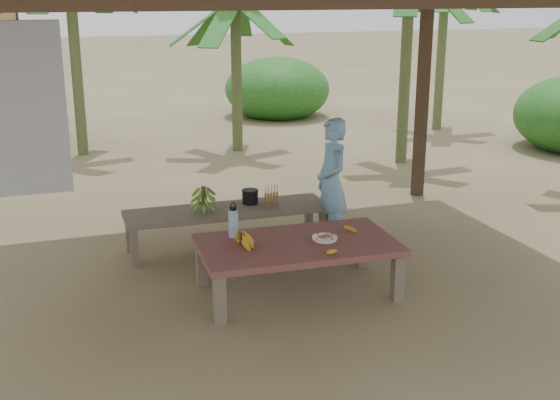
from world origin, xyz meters
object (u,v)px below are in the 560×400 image
object	(u,v)px
work_table	(297,249)
cooking_pot	(250,197)
plate	(325,238)
ripe_banana_bunch	(240,240)
woman	(332,183)
bench	(227,213)
water_flask	(233,222)

from	to	relation	value
work_table	cooking_pot	distance (m)	1.47
work_table	plate	bearing A→B (deg)	-4.60
work_table	cooking_pot	xyz separation A→B (m)	(-0.02, 1.47, 0.09)
cooking_pot	ripe_banana_bunch	bearing A→B (deg)	-109.73
work_table	ripe_banana_bunch	bearing A→B (deg)	179.99
woman	cooking_pot	bearing A→B (deg)	-112.45
work_table	woman	distance (m)	1.39
work_table	plate	distance (m)	0.27
cooking_pot	woman	size ratio (longest dim) A/B	0.12
bench	ripe_banana_bunch	world-z (taller)	ripe_banana_bunch
ripe_banana_bunch	plate	xyz separation A→B (m)	(0.80, -0.05, -0.06)
ripe_banana_bunch	water_flask	xyz separation A→B (m)	(0.02, 0.31, 0.06)
bench	work_table	bearing A→B (deg)	-76.34
plate	water_flask	distance (m)	0.86
woman	water_flask	bearing A→B (deg)	-58.25
cooking_pot	bench	bearing A→B (deg)	-160.47
bench	cooking_pot	bearing A→B (deg)	20.21
plate	woman	distance (m)	1.27
ripe_banana_bunch	cooking_pot	world-z (taller)	ripe_banana_bunch
work_table	plate	xyz separation A→B (m)	(0.26, -0.03, 0.08)
water_flask	woman	xyz separation A→B (m)	(1.31, 0.78, 0.07)
work_table	woman	bearing A→B (deg)	56.59
ripe_banana_bunch	woman	bearing A→B (deg)	39.04
bench	woman	distance (m)	1.18
work_table	ripe_banana_bunch	world-z (taller)	ripe_banana_bunch
work_table	bench	xyz separation A→B (m)	(-0.31, 1.36, -0.04)
plate	work_table	bearing A→B (deg)	173.06
work_table	plate	world-z (taller)	plate
ripe_banana_bunch	cooking_pot	xyz separation A→B (m)	(0.52, 1.44, -0.05)
bench	water_flask	bearing A→B (deg)	-100.46
bench	woman	bearing A→B (deg)	-12.27
bench	water_flask	distance (m)	1.08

